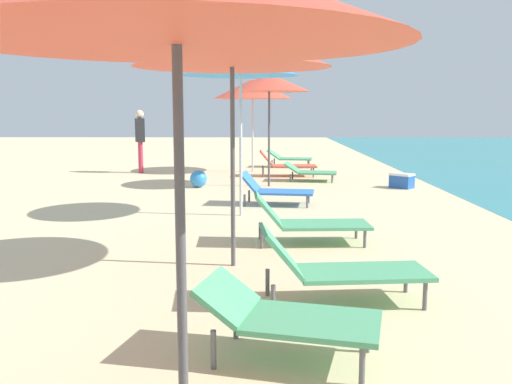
# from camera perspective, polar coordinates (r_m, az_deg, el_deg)

# --- Properties ---
(lounger_third_shoreside) EXTENTS (1.37, 0.91, 0.56)m
(lounger_third_shoreside) POSITION_cam_1_polar(r_m,az_deg,el_deg) (4.07, 3.11, -12.27)
(lounger_third_shoreside) COLOR #4CA572
(lounger_third_shoreside) RESTS_ON ground
(umbrella_fourth) EXTENTS (2.14, 2.14, 2.69)m
(umbrella_fourth) POSITION_cam_1_polar(r_m,az_deg,el_deg) (6.29, -2.42, 14.32)
(umbrella_fourth) COLOR #4C4C51
(umbrella_fourth) RESTS_ON ground
(lounger_fourth_shoreside) EXTENTS (1.53, 0.70, 0.67)m
(lounger_fourth_shoreside) POSITION_cam_1_polar(r_m,az_deg,el_deg) (7.51, 5.19, -2.87)
(lounger_fourth_shoreside) COLOR #4CA572
(lounger_fourth_shoreside) RESTS_ON ground
(lounger_fourth_inland) EXTENTS (1.58, 0.73, 0.71)m
(lounger_fourth_inland) POSITION_cam_1_polar(r_m,az_deg,el_deg) (5.25, 8.31, -7.45)
(lounger_fourth_inland) COLOR #4CA572
(lounger_fourth_inland) RESTS_ON ground
(umbrella_fifth) EXTENTS (1.89, 1.89, 2.77)m
(umbrella_fifth) POSITION_cam_1_polar(r_m,az_deg,el_deg) (9.36, -1.57, 12.83)
(umbrella_fifth) COLOR silver
(umbrella_fifth) RESTS_ON ground
(lounger_fifth_shoreside) EXTENTS (1.41, 0.81, 0.61)m
(lounger_fifth_shoreside) POSITION_cam_1_polar(r_m,az_deg,el_deg) (10.52, 1.92, 0.28)
(lounger_fifth_shoreside) COLOR blue
(lounger_fifth_shoreside) RESTS_ON ground
(umbrella_sixth) EXTENTS (1.85, 1.85, 2.62)m
(umbrella_sixth) POSITION_cam_1_polar(r_m,az_deg,el_deg) (13.00, 1.34, 10.92)
(umbrella_sixth) COLOR #4C4C51
(umbrella_sixth) RESTS_ON ground
(lounger_sixth_shoreside) EXTENTS (1.36, 0.85, 0.46)m
(lounger_sixth_shoreside) POSITION_cam_1_polar(r_m,az_deg,el_deg) (14.08, 5.43, 2.09)
(lounger_sixth_shoreside) COLOR #4CA572
(lounger_sixth_shoreside) RESTS_ON ground
(umbrella_farthest) EXTENTS (2.20, 2.20, 2.65)m
(umbrella_farthest) POSITION_cam_1_polar(r_m,az_deg,el_deg) (16.10, -0.35, 10.31)
(umbrella_farthest) COLOR silver
(umbrella_farthest) RESTS_ON ground
(lounger_farthest_shoreside) EXTENTS (1.43, 0.86, 0.54)m
(lounger_farthest_shoreside) POSITION_cam_1_polar(r_m,az_deg,el_deg) (17.45, 3.35, 3.47)
(lounger_farthest_shoreside) COLOR #4CA572
(lounger_farthest_shoreside) RESTS_ON ground
(lounger_farthest_inland) EXTENTS (1.51, 0.69, 0.68)m
(lounger_farthest_inland) POSITION_cam_1_polar(r_m,az_deg,el_deg) (15.07, 3.02, 2.84)
(lounger_farthest_inland) COLOR #D8593F
(lounger_farthest_inland) RESTS_ON ground
(person_walking_far) EXTENTS (0.33, 0.41, 1.74)m
(person_walking_far) POSITION_cam_1_polar(r_m,az_deg,el_deg) (16.14, -11.57, 5.68)
(person_walking_far) COLOR #D8334C
(person_walking_far) RESTS_ON ground
(beach_ball) EXTENTS (0.39, 0.39, 0.39)m
(beach_ball) POSITION_cam_1_polar(r_m,az_deg,el_deg) (12.94, -5.79, 1.32)
(beach_ball) COLOR #338CD8
(beach_ball) RESTS_ON ground
(cooler_box) EXTENTS (0.58, 0.57, 0.33)m
(cooler_box) POSITION_cam_1_polar(r_m,az_deg,el_deg) (13.19, 14.42, 1.11)
(cooler_box) COLOR #2659B2
(cooler_box) RESTS_ON ground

